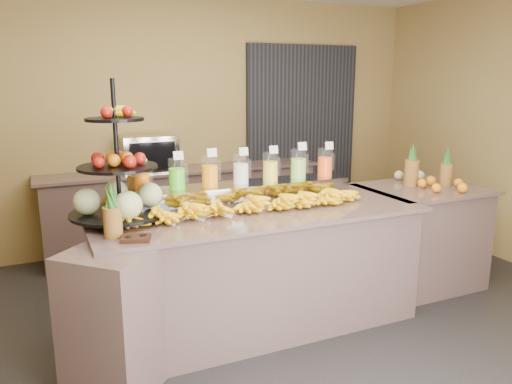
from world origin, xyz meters
TOP-DOWN VIEW (x-y plane):
  - ground at (0.00, 0.00)m, footprint 6.00×6.00m
  - room_envelope at (0.19, 0.79)m, footprint 6.04×5.02m
  - buffet_counter at (-0.12, 0.26)m, footprint 2.75×1.25m
  - right_counter at (1.70, 0.40)m, footprint 1.08×0.88m
  - back_ledge at (0.00, 2.25)m, footprint 3.10×0.55m
  - pitcher_tray at (-0.02, 0.58)m, footprint 1.85×0.30m
  - juice_pitcher_orange_a at (-0.80, 0.58)m, footprint 0.11×0.11m
  - juice_pitcher_green at (-0.54, 0.58)m, footprint 0.13×0.13m
  - juice_pitcher_orange_b at (-0.28, 0.58)m, footprint 0.13×0.13m
  - juice_pitcher_milk at (-0.02, 0.58)m, footprint 0.13×0.13m
  - juice_pitcher_lemon at (0.24, 0.58)m, footprint 0.13×0.13m
  - juice_pitcher_lime at (0.50, 0.58)m, footprint 0.13×0.14m
  - juice_pitcher_orange_c at (0.76, 0.58)m, footprint 0.13×0.13m
  - banana_heap at (-0.08, 0.29)m, footprint 1.94×0.18m
  - fruit_stand at (-0.94, 0.43)m, footprint 0.80×0.80m
  - condiment_caddy at (-0.99, -0.06)m, footprint 0.21×0.18m
  - pineapple_left_a at (-1.10, 0.05)m, footprint 0.12×0.12m
  - pineapple_left_b at (-0.81, 0.77)m, footprint 0.13×0.13m
  - right_fruit_pile at (1.79, 0.35)m, footprint 0.45×0.43m
  - oven_warmer at (-0.39, 2.25)m, footprint 0.57×0.40m

SIDE VIEW (x-z plane):
  - ground at x=0.00m, z-range 0.00..0.00m
  - buffet_counter at x=-0.12m, z-range 0.00..0.93m
  - back_ledge at x=0.00m, z-range 0.00..0.93m
  - right_counter at x=1.70m, z-range 0.00..0.93m
  - condiment_caddy at x=-0.99m, z-range 0.93..0.96m
  - banana_heap at x=-0.08m, z-range 0.92..1.08m
  - pitcher_tray at x=-0.02m, z-range 0.93..1.08m
  - right_fruit_pile at x=1.79m, z-range 0.89..1.12m
  - pineapple_left_a at x=-1.10m, z-range 0.88..1.23m
  - pineapple_left_b at x=-0.81m, z-range 0.88..1.29m
  - oven_warmer at x=-0.39m, z-range 0.93..1.31m
  - juice_pitcher_orange_a at x=-0.80m, z-range 1.04..1.30m
  - fruit_stand at x=-0.94m, z-range 0.69..1.66m
  - juice_pitcher_lemon at x=0.24m, z-range 1.03..1.34m
  - juice_pitcher_milk at x=-0.02m, z-range 1.03..1.34m
  - juice_pitcher_green at x=-0.54m, z-range 1.03..1.34m
  - juice_pitcher_orange_c at x=0.76m, z-range 1.03..1.34m
  - juice_pitcher_orange_b at x=-0.28m, z-range 1.03..1.34m
  - juice_pitcher_lime at x=0.50m, z-range 1.03..1.35m
  - room_envelope at x=0.19m, z-range 0.47..3.29m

